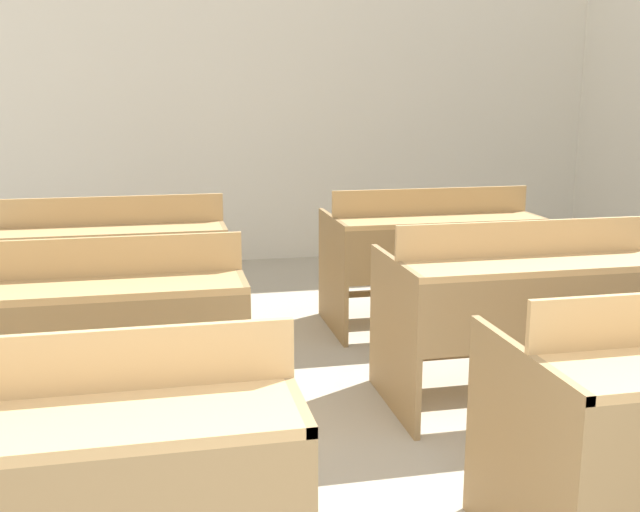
# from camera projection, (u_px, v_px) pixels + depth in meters

# --- Properties ---
(wall_back) EXTENTS (6.75, 0.06, 2.98)m
(wall_back) POSITION_uv_depth(u_px,v_px,m) (233.00, 92.00, 6.47)
(wall_back) COLOR white
(wall_back) RESTS_ON ground_plane
(bench_front_left) EXTENTS (1.28, 0.72, 0.90)m
(bench_front_left) POSITION_uv_depth(u_px,v_px,m) (50.00, 484.00, 1.93)
(bench_front_left) COLOR #9A7B51
(bench_front_left) RESTS_ON ground_plane
(bench_second_left) EXTENTS (1.28, 0.72, 0.90)m
(bench_second_left) POSITION_uv_depth(u_px,v_px,m) (92.00, 332.00, 3.16)
(bench_second_left) COLOR olive
(bench_second_left) RESTS_ON ground_plane
(bench_second_right) EXTENTS (1.28, 0.72, 0.90)m
(bench_second_right) POSITION_uv_depth(u_px,v_px,m) (523.00, 304.00, 3.57)
(bench_second_right) COLOR #9A7B51
(bench_second_right) RESTS_ON ground_plane
(bench_third_left) EXTENTS (1.28, 0.72, 0.90)m
(bench_third_left) POSITION_uv_depth(u_px,v_px,m) (115.00, 265.00, 4.40)
(bench_third_left) COLOR #93744A
(bench_third_left) RESTS_ON ground_plane
(bench_third_right) EXTENTS (1.28, 0.72, 0.90)m
(bench_third_right) POSITION_uv_depth(u_px,v_px,m) (430.00, 252.00, 4.77)
(bench_third_right) COLOR olive
(bench_third_right) RESTS_ON ground_plane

